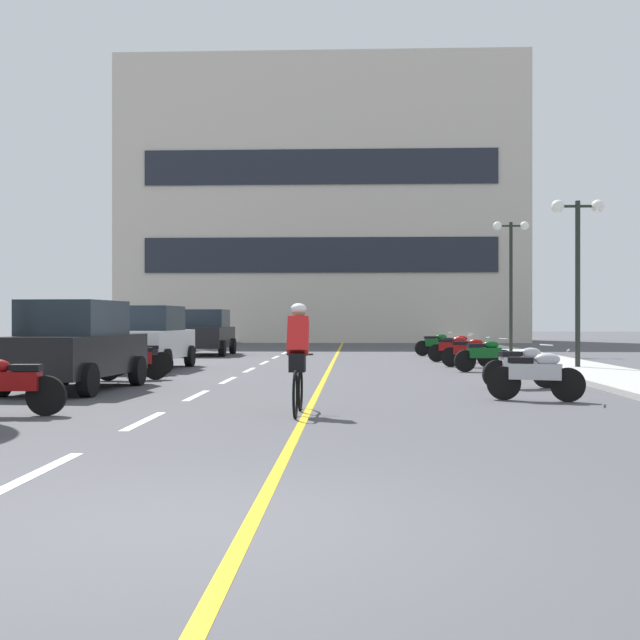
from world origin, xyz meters
TOP-DOWN VIEW (x-y plane):
  - ground_plane at (0.00, 21.00)m, footprint 140.00×140.00m
  - curb_left at (-7.20, 24.00)m, footprint 2.40×72.00m
  - curb_right at (7.20, 24.00)m, footprint 2.40×72.00m
  - lane_dash_0 at (-2.00, 2.00)m, footprint 0.14×2.20m
  - lane_dash_1 at (-2.00, 6.00)m, footprint 0.14×2.20m
  - lane_dash_2 at (-2.00, 10.00)m, footprint 0.14×2.20m
  - lane_dash_3 at (-2.00, 14.00)m, footprint 0.14×2.20m
  - lane_dash_4 at (-2.00, 18.00)m, footprint 0.14×2.20m
  - lane_dash_5 at (-2.00, 22.00)m, footprint 0.14×2.20m
  - lane_dash_6 at (-2.00, 26.00)m, footprint 0.14×2.20m
  - lane_dash_7 at (-2.00, 30.00)m, footprint 0.14×2.20m
  - lane_dash_8 at (-2.00, 34.00)m, footprint 0.14×2.20m
  - lane_dash_9 at (-2.00, 38.00)m, footprint 0.14×2.20m
  - lane_dash_10 at (-2.00, 42.00)m, footprint 0.14×2.20m
  - lane_dash_11 at (-2.00, 46.00)m, footprint 0.14×2.20m
  - centre_line_yellow at (0.25, 24.00)m, footprint 0.12×66.00m
  - office_building at (-1.10, 49.72)m, footprint 25.26×9.57m
  - street_lamp_mid at (7.17, 17.92)m, footprint 1.46×0.36m
  - street_lamp_far at (7.38, 29.14)m, footprint 1.46×0.36m
  - parked_car_near at (-4.69, 11.02)m, footprint 2.16×4.31m
  - parked_car_mid at (-4.93, 18.32)m, footprint 2.05×4.26m
  - parked_car_far at (-4.94, 27.80)m, footprint 1.92×4.20m
  - motorcycle_2 at (-4.18, 6.55)m, footprint 1.70×0.60m
  - motorcycle_3 at (4.18, 9.18)m, footprint 1.66×0.74m
  - motorcycle_4 at (4.47, 11.92)m, footprint 1.68×0.65m
  - motorcycle_5 at (-4.28, 13.90)m, footprint 1.64×0.80m
  - motorcycle_6 at (-4.51, 15.54)m, footprint 1.66×0.72m
  - motorcycle_7 at (4.54, 17.49)m, footprint 1.69×0.63m
  - motorcycle_8 at (4.41, 19.62)m, footprint 1.63×0.81m
  - motorcycle_9 at (4.27, 22.59)m, footprint 1.65×0.77m
  - motorcycle_10 at (4.62, 24.61)m, footprint 1.69×0.60m
  - motorcycle_11 at (4.18, 27.48)m, footprint 1.70×0.60m
  - cyclist_rider at (0.12, 7.00)m, footprint 0.42×1.77m

SIDE VIEW (x-z plane):
  - ground_plane at x=0.00m, z-range 0.00..0.00m
  - lane_dash_0 at x=-2.00m, z-range 0.00..0.01m
  - lane_dash_1 at x=-2.00m, z-range 0.00..0.01m
  - lane_dash_2 at x=-2.00m, z-range 0.00..0.01m
  - lane_dash_3 at x=-2.00m, z-range 0.00..0.01m
  - lane_dash_4 at x=-2.00m, z-range 0.00..0.01m
  - lane_dash_5 at x=-2.00m, z-range 0.00..0.01m
  - lane_dash_6 at x=-2.00m, z-range 0.00..0.01m
  - lane_dash_7 at x=-2.00m, z-range 0.00..0.01m
  - lane_dash_8 at x=-2.00m, z-range 0.00..0.01m
  - lane_dash_9 at x=-2.00m, z-range 0.00..0.01m
  - lane_dash_10 at x=-2.00m, z-range 0.00..0.01m
  - lane_dash_11 at x=-2.00m, z-range 0.00..0.01m
  - centre_line_yellow at x=0.25m, z-range 0.00..0.01m
  - curb_left at x=-7.20m, z-range 0.00..0.12m
  - curb_right at x=7.20m, z-range 0.00..0.12m
  - motorcycle_2 at x=-4.18m, z-range 0.01..0.93m
  - motorcycle_3 at x=4.18m, z-range 0.01..0.93m
  - motorcycle_4 at x=4.47m, z-range 0.01..0.93m
  - motorcycle_5 at x=-4.28m, z-range 0.01..0.93m
  - motorcycle_6 at x=-4.51m, z-range 0.01..0.93m
  - motorcycle_7 at x=4.54m, z-range 0.01..0.93m
  - motorcycle_8 at x=4.41m, z-range 0.01..0.93m
  - motorcycle_9 at x=4.27m, z-range 0.01..0.93m
  - motorcycle_10 at x=4.62m, z-range 0.01..0.93m
  - motorcycle_11 at x=4.18m, z-range 0.01..0.93m
  - cyclist_rider at x=0.12m, z-range 0.03..1.74m
  - parked_car_near at x=-4.69m, z-range 0.01..1.83m
  - parked_car_mid at x=-4.93m, z-range 0.01..1.83m
  - parked_car_far at x=-4.94m, z-range 0.01..1.83m
  - street_lamp_mid at x=7.17m, z-range 1.24..5.87m
  - street_lamp_far at x=7.38m, z-range 1.33..6.65m
  - office_building at x=-1.10m, z-range 0.00..17.61m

